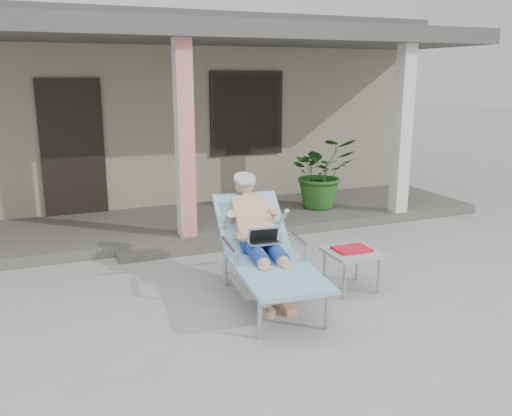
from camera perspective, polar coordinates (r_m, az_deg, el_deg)
name	(u,v)px	position (r m, az deg, el deg)	size (l,w,h in m)	color
ground	(244,304)	(5.67, -1.31, -10.09)	(60.00, 60.00, 0.00)	#9E9E99
house	(128,107)	(11.50, -13.29, 10.33)	(10.40, 5.40, 3.30)	gray
porch_deck	(173,225)	(8.35, -8.75, -1.76)	(10.00, 2.00, 0.15)	#605B56
porch_overhang	(167,39)	(8.01, -9.39, 17.17)	(10.00, 2.30, 2.85)	silver
porch_step	(194,249)	(7.30, -6.56, -4.30)	(2.00, 0.30, 0.07)	#605B56
lounger	(262,223)	(5.66, 0.68, -1.56)	(0.94, 2.04, 1.29)	#B7B7BC
side_table	(352,254)	(5.99, 10.07, -4.83)	(0.54, 0.54, 0.48)	#A3A39E
potted_palm	(321,172)	(8.99, 6.90, 3.74)	(1.06, 0.91, 1.17)	#26591E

